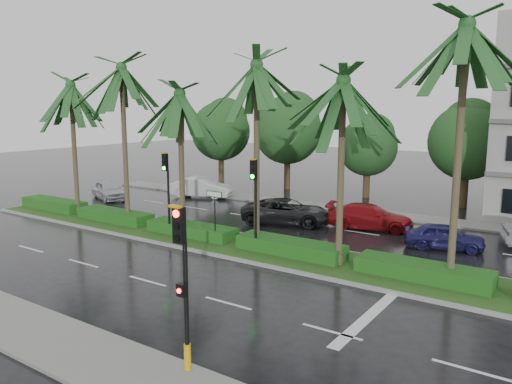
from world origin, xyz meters
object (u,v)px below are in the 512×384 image
Objects in this scene: signal_near at (183,282)px; car_darkgrey at (287,211)px; signal_median_left at (167,181)px; car_silver at (108,190)px; car_blue at (444,236)px; car_red at (370,217)px; car_white at (201,187)px; street_sign at (215,204)px.

car_darkgrey is (-6.50, 15.94, -1.77)m from signal_near.
signal_median_left is 0.83× the size of car_darkgrey.
car_silver is 1.09× the size of car_blue.
car_blue is at bearing -125.34° from car_red.
signal_near is at bearing -176.02° from car_darkgrey.
signal_median_left is at bearing 132.58° from car_darkgrey.
car_red is at bearing -62.75° from car_silver.
car_darkgrey is 1.10× the size of car_red.
signal_near is 0.83× the size of car_darkgrey.
car_white is 10.55m from car_darkgrey.
car_darkgrey is at bearing -66.75° from car_silver.
car_white is at bearing 133.27° from street_sign.
street_sign is 11.24m from car_blue.
car_red is (14.33, -2.27, -0.06)m from car_white.
car_white is 0.96× the size of car_red.
signal_median_left is at bearing -168.87° from car_white.
street_sign reaches higher than car_blue.
signal_near is 1.18× the size of car_blue.
signal_near is 25.71m from car_white.
signal_near reaches higher than street_sign.
signal_near is 1.68× the size of street_sign.
car_white is at bearing 50.49° from car_darkgrey.
car_white is 19.27m from car_blue.
car_red is at bearing 44.37° from signal_median_left.
car_silver is 24.04m from car_blue.
car_red is (5.00, 7.64, -1.43)m from street_sign.
car_blue is (18.83, -4.09, -0.13)m from car_white.
signal_median_left reaches higher than car_white.
car_silver is at bearing 159.55° from street_sign.
signal_median_left reaches higher than car_darkgrey.
car_blue is at bearing 25.63° from signal_median_left.
signal_median_left is 12.12m from car_white.
signal_near is 12.11m from street_sign.
signal_near is at bearing -44.09° from signal_median_left.
car_red is at bearing -88.97° from car_darkgrey.
signal_median_left is at bearing 135.91° from signal_near.
signal_median_left reaches higher than car_blue.
car_darkgrey reaches higher than car_blue.
car_red is (8.00, 7.83, -2.30)m from signal_median_left.
car_white is at bearing 129.54° from signal_near.
street_sign is at bearing 3.47° from signal_median_left.
car_white is 0.87× the size of car_darkgrey.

